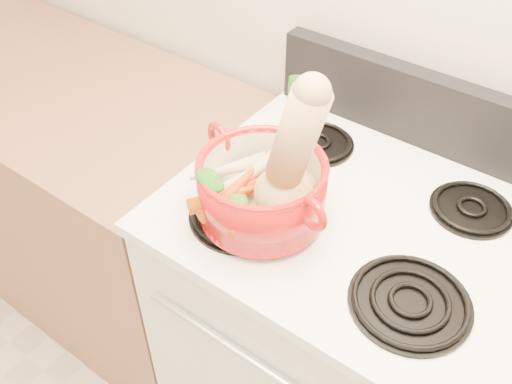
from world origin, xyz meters
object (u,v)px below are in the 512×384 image
Objects in this scene: dutch_oven at (262,189)px; stove_body at (337,340)px; leek at (294,140)px; squash at (291,157)px.

stove_body is at bearing 57.88° from dutch_oven.
leek is at bearing -146.34° from stove_body.
squash reaches higher than dutch_oven.
dutch_oven reaches higher than stove_body.
stove_body is 0.69m from leek.
leek is (-0.12, -0.08, 0.67)m from stove_body.
stove_body is 3.58× the size of dutch_oven.
dutch_oven is 0.93× the size of leek.
squash is at bearing -122.04° from stove_body.
stove_body is 0.61m from dutch_oven.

